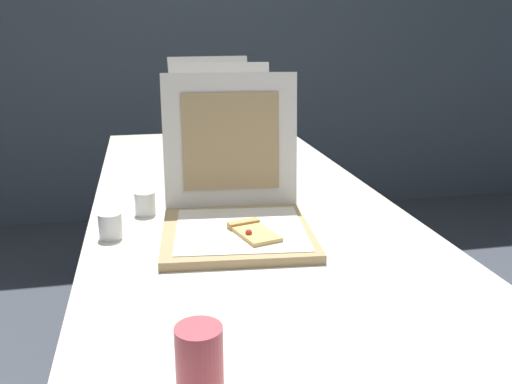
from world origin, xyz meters
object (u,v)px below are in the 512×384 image
(cup_white_near_left, at_px, (110,226))
(cup_white_near_center, at_px, (145,203))
(cup_printed_front, at_px, (199,359))
(pizza_box_back, at_px, (223,136))
(pizza_box_front, at_px, (236,211))
(napkin_pile, at_px, (388,368))
(table, at_px, (239,210))
(pizza_box_middle, at_px, (224,162))

(cup_white_near_left, distance_m, cup_white_near_center, 0.19)
(cup_printed_front, bearing_deg, cup_white_near_center, 94.83)
(pizza_box_back, height_order, cup_white_near_center, pizza_box_back)
(pizza_box_front, bearing_deg, cup_printed_front, -99.13)
(cup_printed_front, distance_m, napkin_pile, 0.29)
(table, xyz_separation_m, cup_printed_front, (-0.22, -0.92, 0.10))
(pizza_box_front, relative_size, cup_white_near_center, 6.73)
(pizza_box_front, distance_m, pizza_box_back, 0.99)
(pizza_box_back, bearing_deg, cup_white_near_center, -119.85)
(cup_white_near_center, relative_size, cup_printed_front, 0.64)
(table, distance_m, cup_white_near_left, 0.47)
(table, bearing_deg, pizza_box_front, -101.25)
(table, relative_size, pizza_box_middle, 4.43)
(cup_white_near_center, xyz_separation_m, napkin_pile, (0.35, -0.81, -0.03))
(cup_printed_front, bearing_deg, pizza_box_front, 75.65)
(pizza_box_front, height_order, cup_white_near_center, pizza_box_front)
(pizza_box_back, bearing_deg, cup_white_near_left, -120.73)
(pizza_box_middle, relative_size, cup_white_near_left, 7.54)
(napkin_pile, bearing_deg, pizza_box_back, 90.70)
(pizza_box_middle, height_order, cup_white_near_left, pizza_box_middle)
(cup_white_near_left, bearing_deg, cup_printed_front, -76.41)
(pizza_box_middle, bearing_deg, napkin_pile, -80.92)
(pizza_box_front, bearing_deg, table, 83.97)
(table, height_order, cup_printed_front, cup_printed_front)
(table, height_order, napkin_pile, napkin_pile)
(cup_white_near_left, height_order, napkin_pile, cup_white_near_left)
(pizza_box_front, xyz_separation_m, napkin_pile, (0.13, -0.63, -0.05))
(pizza_box_front, height_order, pizza_box_middle, pizza_box_front)
(pizza_box_front, relative_size, pizza_box_middle, 0.89)
(pizza_box_back, relative_size, cup_printed_front, 5.02)
(table, distance_m, cup_printed_front, 0.95)
(cup_white_near_center, bearing_deg, pizza_box_back, 67.43)
(pizza_box_front, bearing_deg, cup_white_near_left, -178.07)
(table, bearing_deg, cup_white_near_left, -142.68)
(cup_printed_front, bearing_deg, cup_white_near_left, 103.59)
(cup_printed_front, height_order, napkin_pile, cup_printed_front)
(table, height_order, cup_white_near_center, cup_white_near_center)
(cup_white_near_left, height_order, cup_white_near_center, same)
(napkin_pile, bearing_deg, table, 94.25)
(cup_printed_front, xyz_separation_m, napkin_pile, (0.29, -0.01, -0.05))
(pizza_box_middle, bearing_deg, cup_white_near_center, -123.15)
(cup_white_near_left, relative_size, napkin_pile, 0.36)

